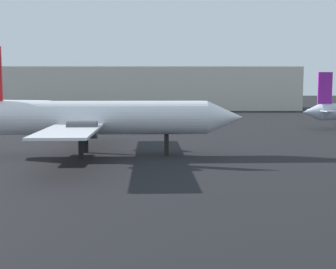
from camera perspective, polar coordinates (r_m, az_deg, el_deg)
The scene contains 2 objects.
airplane_on_taxiway at distance 50.19m, azimuth -9.40°, elevation 2.03°, with size 32.33×30.05×11.60m.
terminal_building at distance 143.94m, azimuth -4.01°, elevation 5.71°, with size 97.32×22.71×12.65m, color beige.
Camera 1 is at (3.48, -7.72, 7.68)m, focal length 49.31 mm.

